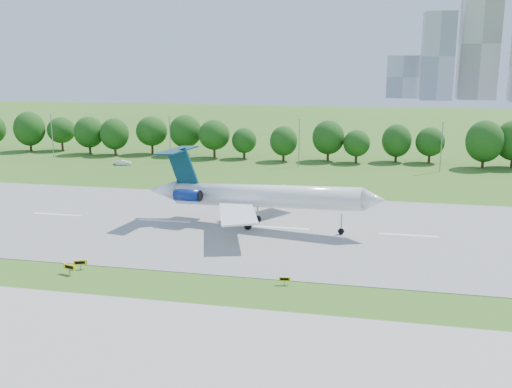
{
  "coord_description": "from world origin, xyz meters",
  "views": [
    {
      "loc": [
        34.39,
        -62.47,
        25.98
      ],
      "look_at": [
        17.29,
        18.0,
        7.13
      ],
      "focal_mm": 40.0,
      "sensor_mm": 36.0,
      "label": 1
    }
  ],
  "objects_px": {
    "service_vehicle_a": "(123,163)",
    "service_vehicle_b": "(120,162)",
    "taxi_sign_left": "(69,267)",
    "airliner": "(254,195)"
  },
  "relations": [
    {
      "from": "service_vehicle_a",
      "to": "service_vehicle_b",
      "type": "xyz_separation_m",
      "value": [
        -1.01,
        0.27,
        -0.04
      ]
    },
    {
      "from": "airliner",
      "to": "service_vehicle_a",
      "type": "bearing_deg",
      "value": 140.78
    },
    {
      "from": "airliner",
      "to": "service_vehicle_a",
      "type": "distance_m",
      "value": 67.34
    },
    {
      "from": "airliner",
      "to": "service_vehicle_a",
      "type": "xyz_separation_m",
      "value": [
        -45.66,
        49.28,
        -4.62
      ]
    },
    {
      "from": "taxi_sign_left",
      "to": "service_vehicle_b",
      "type": "relative_size",
      "value": 0.5
    },
    {
      "from": "airliner",
      "to": "service_vehicle_b",
      "type": "distance_m",
      "value": 68.23
    },
    {
      "from": "taxi_sign_left",
      "to": "service_vehicle_b",
      "type": "bearing_deg",
      "value": 125.39
    },
    {
      "from": "airliner",
      "to": "service_vehicle_b",
      "type": "height_order",
      "value": "airliner"
    },
    {
      "from": "taxi_sign_left",
      "to": "service_vehicle_b",
      "type": "distance_m",
      "value": 80.93
    },
    {
      "from": "service_vehicle_a",
      "to": "service_vehicle_b",
      "type": "bearing_deg",
      "value": 54.99
    }
  ]
}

